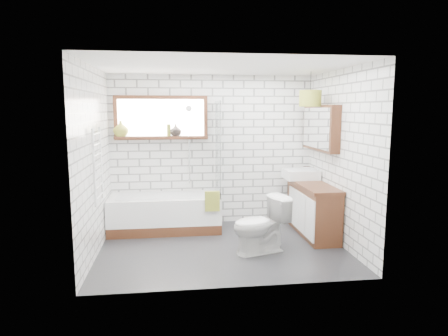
{
  "coord_description": "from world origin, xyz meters",
  "views": [
    {
      "loc": [
        -0.66,
        -5.4,
        1.94
      ],
      "look_at": [
        0.06,
        0.25,
        1.1
      ],
      "focal_mm": 32.0,
      "sensor_mm": 36.0,
      "label": 1
    }
  ],
  "objects": [
    {
      "name": "shower_riser",
      "position": [
        -0.4,
        1.26,
        1.35
      ],
      "size": [
        0.02,
        0.02,
        1.3
      ],
      "primitive_type": "cylinder",
      "color": "silver",
      "rests_on": "wall_back"
    },
    {
      "name": "window",
      "position": [
        -0.85,
        1.26,
        1.8
      ],
      "size": [
        1.52,
        0.16,
        0.68
      ],
      "primitive_type": "cube",
      "color": "#371B0F",
      "rests_on": "wall_back"
    },
    {
      "name": "mirror_cabinet",
      "position": [
        1.62,
        0.6,
        1.65
      ],
      "size": [
        0.16,
        1.2,
        0.7
      ],
      "primitive_type": "cube",
      "color": "#371B0F",
      "rests_on": "wall_right"
    },
    {
      "name": "wall_front",
      "position": [
        0.0,
        -1.3,
        1.25
      ],
      "size": [
        3.4,
        0.01,
        2.5
      ],
      "primitive_type": "cube",
      "color": "white",
      "rests_on": "ground"
    },
    {
      "name": "shower_screen",
      "position": [
        0.04,
        0.91,
        1.32
      ],
      "size": [
        0.02,
        0.72,
        1.5
      ],
      "primitive_type": "cube",
      "color": "white",
      "rests_on": "bathtub"
    },
    {
      "name": "bottle",
      "position": [
        -0.73,
        1.23,
        1.58
      ],
      "size": [
        0.07,
        0.07,
        0.2
      ],
      "primitive_type": "cylinder",
      "rotation": [
        0.0,
        0.0,
        0.22
      ],
      "color": "olive",
      "rests_on": "window"
    },
    {
      "name": "wall_left",
      "position": [
        -1.7,
        0.0,
        1.25
      ],
      "size": [
        0.01,
        2.6,
        2.5
      ],
      "primitive_type": "cube",
      "color": "white",
      "rests_on": "ground"
    },
    {
      "name": "towel_radiator",
      "position": [
        -1.66,
        0.0,
        1.2
      ],
      "size": [
        0.06,
        0.52,
        1.0
      ],
      "primitive_type": "cube",
      "color": "white",
      "rests_on": "wall_left"
    },
    {
      "name": "basin",
      "position": [
        1.41,
        0.88,
        0.88
      ],
      "size": [
        0.53,
        0.47,
        0.16
      ],
      "primitive_type": "cube",
      "color": "white",
      "rests_on": "vanity"
    },
    {
      "name": "toilet",
      "position": [
        0.49,
        -0.27,
        0.39
      ],
      "size": [
        0.63,
        0.85,
        0.77
      ],
      "primitive_type": "imported",
      "rotation": [
        0.0,
        0.0,
        -1.28
      ],
      "color": "white",
      "rests_on": "floor"
    },
    {
      "name": "pendant",
      "position": [
        1.41,
        0.52,
        2.1
      ],
      "size": [
        0.33,
        0.33,
        0.24
      ],
      "primitive_type": "cylinder",
      "color": "olive",
      "rests_on": "ceiling"
    },
    {
      "name": "towel_beige",
      "position": [
        -0.09,
        0.53,
        0.55
      ],
      "size": [
        0.22,
        0.05,
        0.28
      ],
      "primitive_type": "cube",
      "color": "tan",
      "rests_on": "bathtub"
    },
    {
      "name": "vase_olive",
      "position": [
        -1.5,
        1.23,
        1.61
      ],
      "size": [
        0.32,
        0.32,
        0.25
      ],
      "primitive_type": "imported",
      "rotation": [
        0.0,
        0.0,
        -0.4
      ],
      "color": "olive",
      "rests_on": "window"
    },
    {
      "name": "tap",
      "position": [
        1.57,
        0.88,
        0.93
      ],
      "size": [
        0.03,
        0.03,
        0.15
      ],
      "primitive_type": "cylinder",
      "rotation": [
        0.0,
        0.0,
        -0.07
      ],
      "color": "silver",
      "rests_on": "vanity"
    },
    {
      "name": "floor",
      "position": [
        0.0,
        0.0,
        -0.01
      ],
      "size": [
        3.4,
        2.6,
        0.01
      ],
      "primitive_type": "cube",
      "color": "black",
      "rests_on": "ground"
    },
    {
      "name": "ceiling",
      "position": [
        0.0,
        0.0,
        2.5
      ],
      "size": [
        3.4,
        2.6,
        0.01
      ],
      "primitive_type": "cube",
      "color": "white",
      "rests_on": "ground"
    },
    {
      "name": "vanity",
      "position": [
        1.47,
        0.43,
        0.4
      ],
      "size": [
        0.45,
        1.4,
        0.8
      ],
      "primitive_type": "cube",
      "color": "#371B0F",
      "rests_on": "floor"
    },
    {
      "name": "vase_dark",
      "position": [
        -0.62,
        1.23,
        1.58
      ],
      "size": [
        0.23,
        0.23,
        0.2
      ],
      "primitive_type": "imported",
      "rotation": [
        0.0,
        0.0,
        0.26
      ],
      "color": "black",
      "rests_on": "window"
    },
    {
      "name": "bathtub",
      "position": [
        -0.81,
        0.91,
        0.28
      ],
      "size": [
        1.75,
        0.77,
        0.57
      ],
      "primitive_type": "cube",
      "color": "white",
      "rests_on": "floor"
    },
    {
      "name": "wall_right",
      "position": [
        1.7,
        0.0,
        1.25
      ],
      "size": [
        0.01,
        2.6,
        2.5
      ],
      "primitive_type": "cube",
      "color": "white",
      "rests_on": "ground"
    },
    {
      "name": "wall_back",
      "position": [
        0.0,
        1.3,
        1.25
      ],
      "size": [
        3.4,
        0.01,
        2.5
      ],
      "primitive_type": "cube",
      "color": "white",
      "rests_on": "ground"
    },
    {
      "name": "towel_green",
      "position": [
        -0.09,
        0.53,
        0.55
      ],
      "size": [
        0.23,
        0.06,
        0.31
      ],
      "primitive_type": "cube",
      "color": "olive",
      "rests_on": "bathtub"
    }
  ]
}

